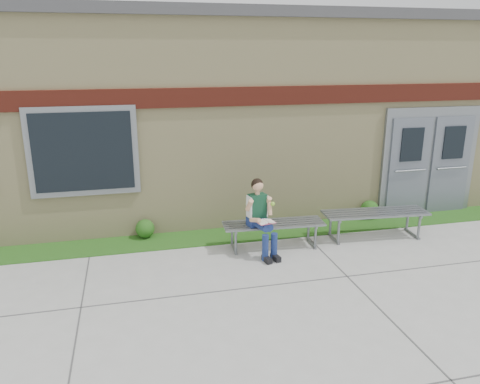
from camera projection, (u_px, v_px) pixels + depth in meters
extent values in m
plane|color=#9E9E99|center=(298.00, 300.00, 6.66)|extent=(80.00, 80.00, 0.00)
cube|color=#1F5516|center=(252.00, 233.00, 9.08)|extent=(16.00, 0.80, 0.02)
cube|color=beige|center=(217.00, 110.00, 11.68)|extent=(16.00, 6.00, 4.00)
cube|color=#3F3F42|center=(216.00, 21.00, 11.08)|extent=(16.20, 6.20, 0.20)
cube|color=maroon|center=(248.00, 96.00, 8.68)|extent=(16.00, 0.06, 0.35)
cube|color=slate|center=(83.00, 152.00, 8.26)|extent=(1.90, 0.08, 1.60)
cube|color=black|center=(83.00, 152.00, 8.23)|extent=(1.70, 0.04, 1.40)
cube|color=slate|center=(429.00, 161.00, 9.98)|extent=(2.20, 0.08, 2.30)
cube|color=slate|center=(409.00, 168.00, 9.86)|extent=(0.92, 0.06, 2.10)
cube|color=slate|center=(450.00, 165.00, 10.08)|extent=(0.92, 0.06, 2.10)
cube|color=slate|center=(274.00, 224.00, 8.34)|extent=(1.83, 0.61, 0.04)
cube|color=slate|center=(234.00, 240.00, 8.25)|extent=(0.08, 0.50, 0.41)
cube|color=slate|center=(311.00, 233.00, 8.58)|extent=(0.08, 0.50, 0.41)
cube|color=slate|center=(375.00, 213.00, 8.78)|extent=(2.01, 0.71, 0.04)
cube|color=slate|center=(336.00, 230.00, 8.68)|extent=(0.09, 0.55, 0.45)
cube|color=slate|center=(411.00, 223.00, 9.03)|extent=(0.09, 0.55, 0.45)
cube|color=navy|center=(257.00, 221.00, 8.20)|extent=(0.35, 0.28, 0.15)
cube|color=#0E3422|center=(257.00, 206.00, 8.10)|extent=(0.33, 0.24, 0.43)
sphere|color=#E3A67C|center=(258.00, 186.00, 7.98)|extent=(0.23, 0.23, 0.19)
sphere|color=black|center=(257.00, 184.00, 7.99)|extent=(0.24, 0.24, 0.20)
cylinder|color=navy|center=(259.00, 225.00, 7.95)|extent=(0.21, 0.41, 0.14)
cylinder|color=navy|center=(267.00, 224.00, 8.01)|extent=(0.21, 0.41, 0.14)
cylinder|color=navy|center=(265.00, 248.00, 7.86)|extent=(0.11, 0.11, 0.46)
cylinder|color=navy|center=(274.00, 246.00, 7.92)|extent=(0.11, 0.11, 0.46)
cube|color=black|center=(267.00, 259.00, 7.85)|extent=(0.14, 0.25, 0.09)
cube|color=black|center=(276.00, 258.00, 7.92)|extent=(0.14, 0.25, 0.09)
cylinder|color=#E3A67C|center=(249.00, 205.00, 7.96)|extent=(0.12, 0.22, 0.25)
cylinder|color=#E3A67C|center=(268.00, 202.00, 8.10)|extent=(0.12, 0.22, 0.25)
cube|color=white|center=(266.00, 222.00, 7.86)|extent=(0.32, 0.26, 0.01)
cube|color=#C74A6C|center=(266.00, 222.00, 7.86)|extent=(0.32, 0.27, 0.01)
sphere|color=#84C033|center=(273.00, 204.00, 8.00)|extent=(0.08, 0.08, 0.08)
sphere|color=#1F5516|center=(145.00, 229.00, 8.81)|extent=(0.35, 0.35, 0.35)
sphere|color=#1F5516|center=(370.00, 209.00, 9.85)|extent=(0.38, 0.38, 0.38)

